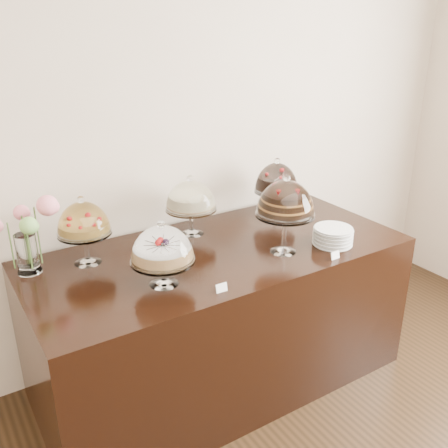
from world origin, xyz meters
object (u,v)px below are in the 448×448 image
cake_stand_choco_layer (286,201)px  cake_stand_dark_choco (277,180)px  cake_stand_fruit_tart (83,221)px  flower_vase (26,232)px  cake_stand_cheesecake (191,198)px  plate_stack (333,236)px  display_counter (220,316)px  cake_stand_sugar_sponge (162,247)px

cake_stand_choco_layer → cake_stand_dark_choco: bearing=56.8°
cake_stand_fruit_tart → flower_vase: 0.29m
cake_stand_cheesecake → plate_stack: (0.63, -0.59, -0.18)m
cake_stand_choco_layer → flower_vase: cake_stand_choco_layer is taller
plate_stack → cake_stand_cheesecake: bearing=136.9°
display_counter → flower_vase: flower_vase is taller
cake_stand_sugar_sponge → cake_stand_fruit_tart: size_ratio=0.90×
display_counter → plate_stack: (0.61, -0.29, 0.50)m
display_counter → cake_stand_cheesecake: 0.75m
display_counter → cake_stand_sugar_sponge: size_ratio=6.36×
cake_stand_cheesecake → cake_stand_fruit_tart: size_ratio=0.98×
cake_stand_choco_layer → cake_stand_fruit_tart: 1.10m
cake_stand_sugar_sponge → cake_stand_dark_choco: (1.07, 0.47, 0.04)m
cake_stand_sugar_sponge → flower_vase: bearing=137.7°
cake_stand_choco_layer → display_counter: bearing=144.8°
display_counter → cake_stand_fruit_tart: cake_stand_fruit_tart is taller
cake_stand_fruit_tart → flower_vase: (-0.28, 0.05, -0.02)m
cake_stand_dark_choco → cake_stand_fruit_tart: bearing=-178.6°
display_counter → plate_stack: 0.84m
cake_stand_dark_choco → cake_stand_fruit_tart: (-1.32, -0.03, -0.00)m
flower_vase → cake_stand_sugar_sponge: bearing=-42.3°
cake_stand_cheesecake → flower_vase: flower_vase is taller
plate_stack → flower_vase: bearing=159.8°
cake_stand_sugar_sponge → cake_stand_choco_layer: bearing=-1.7°
display_counter → cake_stand_dark_choco: 0.97m
cake_stand_sugar_sponge → cake_stand_choco_layer: (0.75, -0.02, 0.11)m
display_counter → cake_stand_sugar_sponge: bearing=-157.0°
cake_stand_choco_layer → plate_stack: bearing=-14.2°
cake_stand_sugar_sponge → cake_stand_fruit_tart: (-0.25, 0.44, 0.04)m
cake_stand_cheesecake → cake_stand_choco_layer: bearing=-57.9°
cake_stand_cheesecake → flower_vase: bearing=-179.8°
display_counter → cake_stand_cheesecake: size_ratio=5.83×
cake_stand_choco_layer → cake_stand_cheesecake: bearing=122.1°
cake_stand_sugar_sponge → cake_stand_cheesecake: (0.43, 0.49, 0.03)m
cake_stand_sugar_sponge → cake_stand_choco_layer: cake_stand_choco_layer is taller
flower_vase → plate_stack: 1.70m
display_counter → cake_stand_sugar_sponge: (-0.45, -0.19, 0.65)m
cake_stand_cheesecake → cake_stand_fruit_tart: 0.68m
cake_stand_sugar_sponge → display_counter: bearing=23.0°
cake_stand_sugar_sponge → flower_vase: 0.72m
cake_stand_fruit_tart → cake_stand_choco_layer: bearing=-24.9°
display_counter → cake_stand_dark_choco: bearing=24.3°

